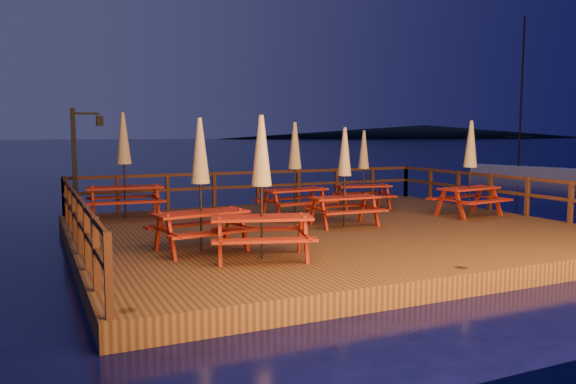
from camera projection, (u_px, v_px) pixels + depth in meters
name	position (u px, v px, depth m)	size (l,w,h in m)	color
ground	(331.00, 243.00, 13.86)	(500.00, 500.00, 0.00)	black
deck	(331.00, 235.00, 13.84)	(12.00, 10.00, 0.40)	#432415
deck_piles	(330.00, 255.00, 13.89)	(11.44, 9.44, 1.40)	#381E11
railing	(299.00, 190.00, 15.35)	(11.80, 9.75, 1.10)	#381E11
lamp_post	(80.00, 152.00, 15.50)	(0.85, 0.18, 3.00)	black
headland_right	(424.00, 132.00, 298.29)	(230.40, 86.40, 7.00)	black
sailboat	(524.00, 172.00, 34.44)	(2.83, 6.77, 9.95)	silver
picnic_table_0	(364.00, 168.00, 17.15)	(1.89, 1.65, 2.39)	maroon
picnic_table_1	(262.00, 185.00, 10.20)	(2.20, 1.99, 2.64)	maroon
picnic_table_2	(201.00, 183.00, 10.88)	(2.03, 1.76, 2.60)	maroon
picnic_table_3	(470.00, 167.00, 15.63)	(2.06, 1.78, 2.66)	maroon
picnic_table_4	(124.00, 163.00, 15.23)	(2.13, 1.80, 2.87)	maroon
picnic_table_5	(344.00, 175.00, 13.91)	(1.76, 1.46, 2.45)	maroon
picnic_table_6	(295.00, 168.00, 15.36)	(1.99, 1.71, 2.60)	maroon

